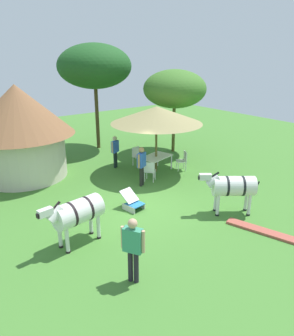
% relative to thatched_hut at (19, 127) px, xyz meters
% --- Properties ---
extents(ground_plane, '(36.00, 36.00, 0.00)m').
position_rel_thatched_hut_xyz_m(ground_plane, '(2.43, -5.49, -2.27)').
color(ground_plane, '#42792F').
extents(thatched_hut, '(4.65, 4.65, 4.05)m').
position_rel_thatched_hut_xyz_m(thatched_hut, '(0.00, 0.00, 0.00)').
color(thatched_hut, beige).
rests_on(thatched_hut, ground_plane).
extents(shade_umbrella, '(4.11, 4.11, 3.04)m').
position_rel_thatched_hut_xyz_m(shade_umbrella, '(5.08, -3.04, 0.39)').
color(shade_umbrella, brown).
rests_on(shade_umbrella, ground_plane).
extents(patio_dining_table, '(1.69, 1.29, 0.74)m').
position_rel_thatched_hut_xyz_m(patio_dining_table, '(5.08, -3.04, -1.60)').
color(patio_dining_table, silver).
rests_on(patio_dining_table, ground_plane).
extents(patio_chair_near_hut, '(0.49, 0.48, 0.90)m').
position_rel_thatched_hut_xyz_m(patio_chair_near_hut, '(4.90, -1.76, -1.75)').
color(patio_chair_near_hut, white).
rests_on(patio_chair_near_hut, ground_plane).
extents(patio_chair_near_lawn, '(0.60, 0.61, 0.90)m').
position_rel_thatched_hut_xyz_m(patio_chair_near_lawn, '(4.08, -3.84, -1.75)').
color(patio_chair_near_lawn, white).
rests_on(patio_chair_near_lawn, ground_plane).
extents(patio_chair_east_end, '(0.58, 0.59, 0.90)m').
position_rel_thatched_hut_xyz_m(patio_chair_east_end, '(6.21, -3.65, -1.75)').
color(patio_chair_east_end, silver).
rests_on(patio_chair_east_end, ground_plane).
extents(guest_beside_umbrella, '(0.54, 0.40, 1.68)m').
position_rel_thatched_hut_xyz_m(guest_beside_umbrella, '(3.54, -4.01, -1.26)').
color(guest_beside_umbrella, black).
rests_on(guest_beside_umbrella, ground_plane).
extents(guest_behind_table, '(0.51, 0.36, 1.55)m').
position_rel_thatched_hut_xyz_m(guest_behind_table, '(3.86, -1.43, -1.34)').
color(guest_behind_table, black).
rests_on(guest_behind_table, ground_plane).
extents(standing_watcher, '(0.42, 0.54, 1.72)m').
position_rel_thatched_hut_xyz_m(standing_watcher, '(-0.17, -8.76, -1.23)').
color(standing_watcher, black).
rests_on(standing_watcher, ground_plane).
extents(striped_lounge_chair, '(0.67, 0.88, 0.65)m').
position_rel_thatched_hut_xyz_m(striped_lounge_chair, '(2.03, -5.53, -2.01)').
color(striped_lounge_chair, '#2470AE').
rests_on(striped_lounge_chair, ground_plane).
extents(zebra_nearest_camera, '(2.09, 0.89, 1.54)m').
position_rel_thatched_hut_xyz_m(zebra_nearest_camera, '(-0.51, -6.42, -1.26)').
color(zebra_nearest_camera, silver).
rests_on(zebra_nearest_camera, ground_plane).
extents(zebra_by_umbrella, '(1.80, 1.46, 1.54)m').
position_rel_thatched_hut_xyz_m(zebra_by_umbrella, '(4.55, -7.85, -1.26)').
color(zebra_by_umbrella, silver).
rests_on(zebra_by_umbrella, ground_plane).
extents(acacia_tree_far_lawn, '(3.98, 3.98, 5.75)m').
position_rel_thatched_hut_xyz_m(acacia_tree_far_lawn, '(4.88, 2.09, 2.27)').
color(acacia_tree_far_lawn, '#463A1D').
rests_on(acacia_tree_far_lawn, ground_plane).
extents(acacia_tree_right_background, '(3.33, 3.33, 4.44)m').
position_rel_thatched_hut_xyz_m(acacia_tree_right_background, '(7.87, -1.07, 1.16)').
color(acacia_tree_right_background, brown).
rests_on(acacia_tree_right_background, ground_plane).
extents(brick_patio_kerb, '(1.14, 2.79, 0.08)m').
position_rel_thatched_hut_xyz_m(brick_patio_kerb, '(4.43, -9.56, -2.23)').
color(brick_patio_kerb, '#A84E40').
rests_on(brick_patio_kerb, ground_plane).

